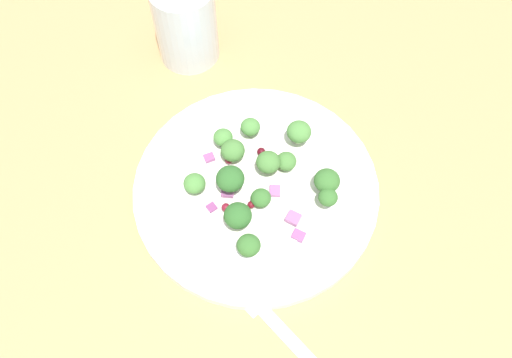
% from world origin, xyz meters
% --- Properties ---
extents(ground_plane, '(1.80, 1.80, 0.02)m').
position_xyz_m(ground_plane, '(0.00, 0.00, -0.01)').
color(ground_plane, tan).
extents(plate, '(0.26, 0.26, 0.02)m').
position_xyz_m(plate, '(0.01, 0.01, 0.01)').
color(plate, white).
rests_on(plate, ground_plane).
extents(dressing_pool, '(0.15, 0.15, 0.00)m').
position_xyz_m(dressing_pool, '(0.01, 0.01, 0.01)').
color(dressing_pool, white).
rests_on(dressing_pool, plate).
extents(broccoli_floret_0, '(0.03, 0.03, 0.03)m').
position_xyz_m(broccoli_floret_0, '(-0.04, -0.00, 0.04)').
color(broccoli_floret_0, '#ADD18E').
rests_on(broccoli_floret_0, plate).
extents(broccoli_floret_1, '(0.03, 0.03, 0.03)m').
position_xyz_m(broccoli_floret_1, '(0.02, 0.05, 0.03)').
color(broccoli_floret_1, '#8EB77A').
rests_on(broccoli_floret_1, plate).
extents(broccoli_floret_2, '(0.02, 0.02, 0.02)m').
position_xyz_m(broccoli_floret_2, '(0.06, 0.05, 0.03)').
color(broccoli_floret_2, '#8EB77A').
rests_on(broccoli_floret_2, plate).
extents(broccoli_floret_3, '(0.03, 0.03, 0.03)m').
position_xyz_m(broccoli_floret_3, '(-0.01, 0.03, 0.04)').
color(broccoli_floret_3, '#8EB77A').
rests_on(broccoli_floret_3, plate).
extents(broccoli_floret_4, '(0.02, 0.02, 0.02)m').
position_xyz_m(broccoli_floret_4, '(0.03, -0.06, 0.03)').
color(broccoli_floret_4, '#ADD18E').
rests_on(broccoli_floret_4, plate).
extents(broccoli_floret_5, '(0.02, 0.02, 0.02)m').
position_xyz_m(broccoli_floret_5, '(0.03, 0.07, 0.03)').
color(broccoli_floret_5, '#8EB77A').
rests_on(broccoli_floret_5, plate).
extents(broccoli_floret_6, '(0.02, 0.02, 0.02)m').
position_xyz_m(broccoli_floret_6, '(-0.06, -0.02, 0.03)').
color(broccoli_floret_6, '#9EC684').
rests_on(broccoli_floret_6, plate).
extents(broccoli_floret_7, '(0.02, 0.02, 0.02)m').
position_xyz_m(broccoli_floret_7, '(-0.03, 0.06, 0.03)').
color(broccoli_floret_7, '#9EC684').
rests_on(broccoli_floret_7, plate).
extents(broccoli_floret_8, '(0.03, 0.03, 0.03)m').
position_xyz_m(broccoli_floret_8, '(0.08, 0.00, 0.03)').
color(broccoli_floret_8, '#ADD18E').
rests_on(broccoli_floret_8, plate).
extents(broccoli_floret_9, '(0.02, 0.02, 0.02)m').
position_xyz_m(broccoli_floret_9, '(-0.01, -0.01, 0.03)').
color(broccoli_floret_9, '#ADD18E').
rests_on(broccoli_floret_9, plate).
extents(broccoli_floret_10, '(0.02, 0.02, 0.02)m').
position_xyz_m(broccoli_floret_10, '(0.04, -0.01, 0.03)').
color(broccoli_floret_10, '#8EB77A').
rests_on(broccoli_floret_10, plate).
extents(broccoli_floret_11, '(0.03, 0.03, 0.03)m').
position_xyz_m(broccoli_floret_11, '(0.04, -0.05, 0.03)').
color(broccoli_floret_11, '#8EB77A').
rests_on(broccoli_floret_11, plate).
extents(broccoli_floret_12, '(0.03, 0.03, 0.03)m').
position_xyz_m(broccoli_floret_12, '(0.03, 0.01, 0.03)').
color(broccoli_floret_12, '#ADD18E').
rests_on(broccoli_floret_12, plate).
extents(cranberry_0, '(0.01, 0.01, 0.01)m').
position_xyz_m(cranberry_0, '(0.04, -0.00, 0.02)').
color(cranberry_0, maroon).
rests_on(cranberry_0, plate).
extents(cranberry_1, '(0.01, 0.01, 0.01)m').
position_xyz_m(cranberry_1, '(-0.02, -0.00, 0.02)').
color(cranberry_1, maroon).
rests_on(cranberry_1, plate).
extents(cranberry_2, '(0.01, 0.01, 0.01)m').
position_xyz_m(cranberry_2, '(0.05, 0.00, 0.02)').
color(cranberry_2, maroon).
rests_on(cranberry_2, plate).
extents(cranberry_3, '(0.01, 0.01, 0.01)m').
position_xyz_m(cranberry_3, '(0.03, 0.02, 0.02)').
color(cranberry_3, maroon).
rests_on(cranberry_3, plate).
extents(cranberry_4, '(0.01, 0.01, 0.01)m').
position_xyz_m(cranberry_4, '(0.04, 0.03, 0.02)').
color(cranberry_4, '#4C0A14').
rests_on(cranberry_4, plate).
extents(cranberry_5, '(0.01, 0.01, 0.01)m').
position_xyz_m(cranberry_5, '(-0.03, 0.02, 0.02)').
color(cranberry_5, maroon).
rests_on(cranberry_5, plate).
extents(cranberry_6, '(0.01, 0.01, 0.01)m').
position_xyz_m(cranberry_6, '(0.02, 0.05, 0.02)').
color(cranberry_6, maroon).
rests_on(cranberry_6, plate).
extents(onion_bit_0, '(0.01, 0.01, 0.01)m').
position_xyz_m(onion_bit_0, '(-0.02, -0.06, 0.01)').
color(onion_bit_0, '#934C84').
rests_on(onion_bit_0, plate).
extents(onion_bit_1, '(0.02, 0.02, 0.00)m').
position_xyz_m(onion_bit_1, '(0.01, -0.01, 0.02)').
color(onion_bit_1, '#A35B93').
rests_on(onion_bit_1, plate).
extents(onion_bit_2, '(0.02, 0.02, 0.00)m').
position_xyz_m(onion_bit_2, '(-0.01, 0.03, 0.02)').
color(onion_bit_2, '#934C84').
rests_on(onion_bit_2, plate).
extents(onion_bit_3, '(0.01, 0.01, 0.01)m').
position_xyz_m(onion_bit_3, '(-0.01, -0.04, 0.02)').
color(onion_bit_3, '#A35B93').
rests_on(onion_bit_3, plate).
extents(onion_bit_4, '(0.01, 0.01, 0.00)m').
position_xyz_m(onion_bit_4, '(-0.04, 0.03, 0.02)').
color(onion_bit_4, '#843D75').
rests_on(onion_bit_4, plate).
extents(onion_bit_5, '(0.01, 0.01, 0.01)m').
position_xyz_m(onion_bit_5, '(0.01, 0.07, 0.02)').
color(onion_bit_5, '#934C84').
rests_on(onion_bit_5, plate).
extents(fork, '(0.07, 0.18, 0.01)m').
position_xyz_m(fork, '(-0.11, -0.11, 0.00)').
color(fork, silver).
rests_on(fork, ground_plane).
extents(water_glass, '(0.07, 0.07, 0.10)m').
position_xyz_m(water_glass, '(0.13, 0.18, 0.05)').
color(water_glass, silver).
rests_on(water_glass, ground_plane).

